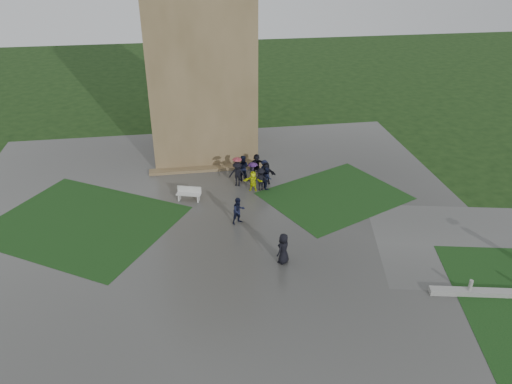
{
  "coord_description": "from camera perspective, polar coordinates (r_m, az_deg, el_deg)",
  "views": [
    {
      "loc": [
        -1.68,
        -24.58,
        16.82
      ],
      "look_at": [
        2.79,
        4.25,
        1.2
      ],
      "focal_mm": 35.0,
      "sensor_mm": 36.0,
      "label": 1
    }
  ],
  "objects": [
    {
      "name": "tower",
      "position": [
        40.38,
        -6.54,
        16.82
      ],
      "size": [
        8.0,
        8.0,
        18.0
      ],
      "primitive_type": "cube",
      "color": "brown",
      "rests_on": "ground"
    },
    {
      "name": "pedestrian_near",
      "position": [
        27.97,
        3.15,
        -6.47
      ],
      "size": [
        1.08,
        1.07,
        1.85
      ],
      "primitive_type": "imported",
      "rotation": [
        0.0,
        0.0,
        3.92
      ],
      "color": "black",
      "rests_on": "plaza"
    },
    {
      "name": "tower_plinth",
      "position": [
        38.98,
        -5.5,
        2.67
      ],
      "size": [
        9.0,
        0.8,
        0.22
      ],
      "primitive_type": "cube",
      "color": "brown",
      "rests_on": "plaza"
    },
    {
      "name": "ground",
      "position": [
        29.83,
        -4.08,
        -6.24
      ],
      "size": [
        120.0,
        120.0,
        0.0
      ],
      "primitive_type": "plane",
      "color": "black"
    },
    {
      "name": "lawn_inset_left",
      "position": [
        33.85,
        -19.21,
        -3.33
      ],
      "size": [
        14.1,
        13.46,
        0.01
      ],
      "primitive_type": "cube",
      "rotation": [
        0.0,
        0.0,
        -0.56
      ],
      "color": "black",
      "rests_on": "plaza"
    },
    {
      "name": "pedestrian_mid",
      "position": [
        31.53,
        -1.99,
        -2.15
      ],
      "size": [
        1.0,
        0.82,
        1.78
      ],
      "primitive_type": "imported",
      "rotation": [
        0.0,
        0.0,
        0.44
      ],
      "color": "black",
      "rests_on": "plaza"
    },
    {
      "name": "plaza",
      "position": [
        31.5,
        -4.41,
        -4.19
      ],
      "size": [
        34.0,
        34.0,
        0.02
      ],
      "primitive_type": "cube",
      "color": "#393936",
      "rests_on": "ground"
    },
    {
      "name": "lawn_inset_right",
      "position": [
        35.51,
        8.96,
        -0.44
      ],
      "size": [
        11.12,
        10.15,
        0.01
      ],
      "primitive_type": "cube",
      "rotation": [
        0.0,
        0.0,
        0.44
      ],
      "color": "black",
      "rests_on": "plaza"
    },
    {
      "name": "visitor_cluster",
      "position": [
        36.41,
        -0.21,
        2.27
      ],
      "size": [
        3.62,
        3.42,
        2.25
      ],
      "color": "black",
      "rests_on": "plaza"
    },
    {
      "name": "bench",
      "position": [
        34.65,
        -7.67,
        -0.17
      ],
      "size": [
        1.76,
        0.99,
        0.97
      ],
      "rotation": [
        0.0,
        0.0,
        -0.29
      ],
      "color": "beige",
      "rests_on": "plaza"
    }
  ]
}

